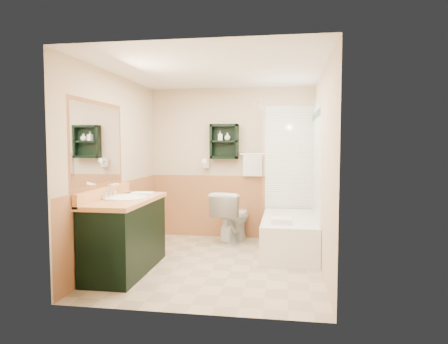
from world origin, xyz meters
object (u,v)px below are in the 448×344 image
bathtub (289,235)px  toilet (232,217)px  vanity (126,235)px  soap_bottle_b (227,137)px  soap_bottle_a (220,138)px  hair_dryer (206,163)px  vanity_book (123,186)px  wall_shelf (224,141)px

bathtub → toilet: (-0.86, 0.48, 0.14)m
vanity → soap_bottle_b: size_ratio=11.46×
bathtub → soap_bottle_a: bearing=146.5°
soap_bottle_b → toilet: bearing=-65.6°
hair_dryer → soap_bottle_a: (0.24, -0.03, 0.40)m
toilet → soap_bottle_b: (-0.11, 0.25, 1.22)m
hair_dryer → bathtub: bearing=-29.6°
soap_bottle_a → toilet: bearing=-47.2°
vanity_book → soap_bottle_b: bearing=66.7°
hair_dryer → vanity_book: hair_dryer is taller
hair_dryer → vanity_book: size_ratio=1.05×
bathtub → vanity: bearing=-149.7°
vanity → vanity_book: bearing=116.0°
hair_dryer → vanity_book: bearing=-116.3°
wall_shelf → bathtub: (1.03, -0.73, -1.30)m
soap_bottle_b → hair_dryer: bearing=175.1°
hair_dryer → soap_bottle_b: bearing=-4.9°
wall_shelf → vanity_book: 1.93m
wall_shelf → toilet: (0.16, -0.25, -1.16)m
vanity_book → soap_bottle_a: soap_bottle_a is taller
vanity_book → soap_bottle_a: 1.91m
hair_dryer → wall_shelf: bearing=-4.8°
wall_shelf → soap_bottle_b: (0.05, -0.01, 0.06)m
vanity → toilet: bearing=56.5°
vanity_book → bathtub: bearing=33.7°
vanity → hair_dryer: bearing=72.4°
wall_shelf → vanity: bearing=-115.8°
wall_shelf → soap_bottle_a: size_ratio=3.61×
wall_shelf → hair_dryer: wall_shelf is taller
wall_shelf → hair_dryer: bearing=175.2°
hair_dryer → soap_bottle_b: 0.54m
wall_shelf → vanity_book: size_ratio=2.40×
toilet → soap_bottle_a: size_ratio=5.20×
wall_shelf → toilet: 1.20m
vanity → bathtub: size_ratio=0.91×
vanity → toilet: 1.92m
vanity → soap_bottle_b: bearing=62.8°
wall_shelf → hair_dryer: size_ratio=2.29×
soap_bottle_a → bathtub: bearing=-33.5°
wall_shelf → soap_bottle_a: wall_shelf is taller
toilet → vanity_book: size_ratio=3.47×
hair_dryer → toilet: size_ratio=0.30×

